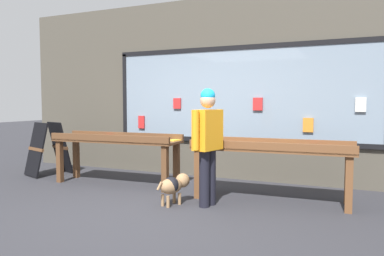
# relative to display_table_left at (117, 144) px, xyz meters

# --- Properties ---
(ground_plane) EXTENTS (40.00, 40.00, 0.00)m
(ground_plane) POSITION_rel_display_table_left_xyz_m (1.32, -1.08, -0.69)
(ground_plane) COLOR #2D2D33
(shopfront_facade) EXTENTS (8.47, 0.29, 3.31)m
(shopfront_facade) POSITION_rel_display_table_left_xyz_m (1.38, 1.31, 0.95)
(shopfront_facade) COLOR #4C473D
(shopfront_facade) RESTS_ON ground_plane
(display_table_left) EXTENTS (2.26, 0.71, 0.87)m
(display_table_left) POSITION_rel_display_table_left_xyz_m (0.00, 0.00, 0.00)
(display_table_left) COLOR brown
(display_table_left) RESTS_ON ground_plane
(display_table_right) EXTENTS (2.26, 0.76, 0.86)m
(display_table_right) POSITION_rel_display_table_left_xyz_m (2.63, -0.01, -0.00)
(display_table_right) COLOR brown
(display_table_right) RESTS_ON ground_plane
(person_browsing) EXTENTS (0.31, 0.62, 1.58)m
(person_browsing) POSITION_rel_display_table_left_xyz_m (1.90, -0.61, 0.22)
(person_browsing) COLOR black
(person_browsing) RESTS_ON ground_plane
(small_dog) EXTENTS (0.34, 0.54, 0.41)m
(small_dog) POSITION_rel_display_table_left_xyz_m (1.46, -0.76, -0.42)
(small_dog) COLOR #99724C
(small_dog) RESTS_ON ground_plane
(sandwich_board_sign) EXTENTS (0.75, 0.88, 1.00)m
(sandwich_board_sign) POSITION_rel_display_table_left_xyz_m (-1.72, 0.18, -0.18)
(sandwich_board_sign) COLOR black
(sandwich_board_sign) RESTS_ON ground_plane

